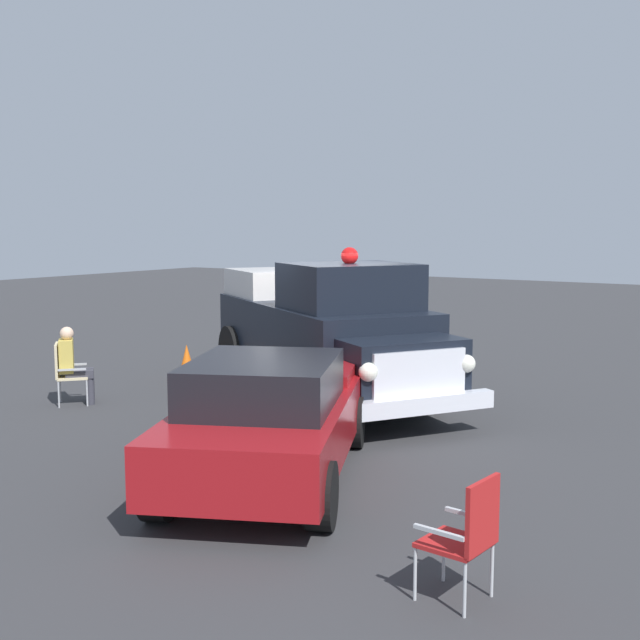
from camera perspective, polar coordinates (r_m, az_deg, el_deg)
The scene contains 8 objects.
ground_plane at distance 13.60m, azimuth -0.03°, elevation -5.64°, with size 60.00×60.00×0.00m, color #333335.
vintage_fire_truck at distance 13.61m, azimuth 0.40°, elevation -0.52°, with size 6.18×5.04×2.59m.
classic_hot_rod at distance 9.30m, azimuth -3.59°, elevation -6.84°, with size 3.50×4.73×1.46m.
lawn_chair_near_truck at distance 13.68m, azimuth -17.84°, elevation -3.38°, with size 0.69×0.69×1.02m.
lawn_chair_by_car at distance 6.47m, azimuth 10.60°, elevation -14.63°, with size 0.55×0.56×1.02m.
lawn_chair_spare at distance 17.21m, azimuth -3.17°, elevation -1.00°, with size 0.68×0.68×1.02m.
spectator_seated at distance 13.66m, azimuth -17.31°, elevation -2.92°, with size 0.63×0.65×1.29m.
traffic_cone at distance 15.64m, azimuth -9.54°, elevation -2.94°, with size 0.40×0.40×0.64m.
Camera 1 is at (7.27, -11.11, 2.95)m, focal length 44.58 mm.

